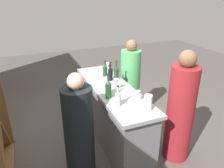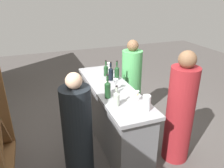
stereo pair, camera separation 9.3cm
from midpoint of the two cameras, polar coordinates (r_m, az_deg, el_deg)
The scene contains 15 objects.
ground_plane at distance 3.80m, azimuth 0.72°, elevation -13.78°, with size 12.00×12.00×0.00m, color #4C4744.
bar_counter at distance 3.54m, azimuth 0.76°, elevation -7.66°, with size 2.03×0.57×0.93m.
wine_bottle_leftmost_clear_pale at distance 2.76m, azimuth 2.14°, elevation -3.69°, with size 0.08×0.08×0.27m.
wine_bottle_second_left_olive_green at distance 2.95m, azimuth -0.25°, elevation -1.32°, with size 0.08×0.08×0.34m.
wine_bottle_center_clear_pale at distance 3.05m, azimuth -0.44°, elevation -0.78°, with size 0.07×0.07×0.30m.
wine_bottle_second_right_olive_green at distance 3.56m, azimuth 2.00°, elevation 3.00°, with size 0.08×0.08×0.32m.
wine_bottle_rightmost_near_black at distance 3.54m, azimuth 0.44°, elevation 2.79°, with size 0.08×0.08×0.31m.
wine_bottle_far_right_olive_green at distance 3.73m, azimuth -0.87°, elevation 3.64°, with size 0.07×0.07×0.27m.
wine_glass_near_left at distance 3.94m, azimuth -0.07°, elevation 4.90°, with size 0.08×0.08×0.16m.
wine_glass_near_center at distance 2.87m, azimuth 7.40°, elevation -2.64°, with size 0.06×0.06×0.15m.
wine_glass_near_right at distance 3.18m, azimuth 1.82°, elevation 0.49°, with size 0.08×0.08×0.17m.
water_pitcher at distance 2.70m, azimuth 9.92°, elevation -4.86°, with size 0.10×0.10×0.20m.
person_left_guest at distance 4.07m, azimuth 5.68°, elevation 0.05°, with size 0.40×0.40×1.51m.
person_center_guest at distance 3.17m, azimuth 18.01°, elevation -7.11°, with size 0.43×0.43×1.61m.
person_right_guest at distance 2.88m, azimuth -8.03°, elevation -11.75°, with size 0.50×0.50×1.43m.
Camera 2 is at (-2.84, 1.06, 2.29)m, focal length 35.28 mm.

